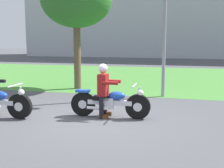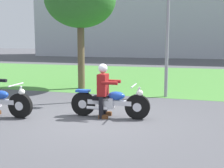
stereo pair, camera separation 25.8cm
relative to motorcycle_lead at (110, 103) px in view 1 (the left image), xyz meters
The scene contains 4 objects.
ground 0.59m from the motorcycle_lead, 136.00° to the right, with size 120.00×120.00×0.00m, color #4C4C51.
grass_verge 9.05m from the motorcycle_lead, 92.01° to the left, with size 60.00×12.00×0.01m, color #478438.
motorcycle_lead is the anchor object (origin of this frame).
rider_lead 0.46m from the motorcycle_lead, behind, with size 0.56×0.48×1.40m.
Camera 1 is at (2.38, -6.89, 1.97)m, focal length 47.36 mm.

